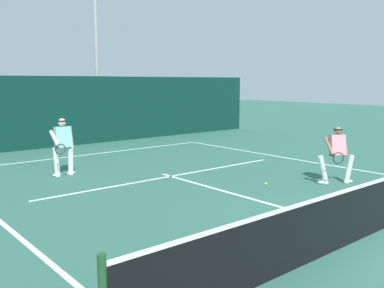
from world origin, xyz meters
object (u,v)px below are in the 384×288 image
(player_far, at_px, (63,144))
(tennis_ball, at_px, (266,184))
(player_near, at_px, (337,153))
(light_pole, at_px, (96,30))

(player_far, height_order, tennis_ball, player_far)
(player_near, distance_m, light_pole, 13.26)
(player_near, bearing_deg, player_far, -16.25)
(player_near, distance_m, player_far, 7.58)
(tennis_ball, height_order, light_pole, light_pole)
(player_near, distance_m, tennis_ball, 2.05)
(player_far, distance_m, tennis_ball, 5.82)
(light_pole, bearing_deg, player_far, -124.46)
(player_far, distance_m, light_pole, 9.43)
(player_near, xyz_separation_m, player_far, (-5.13, 5.58, 0.08))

